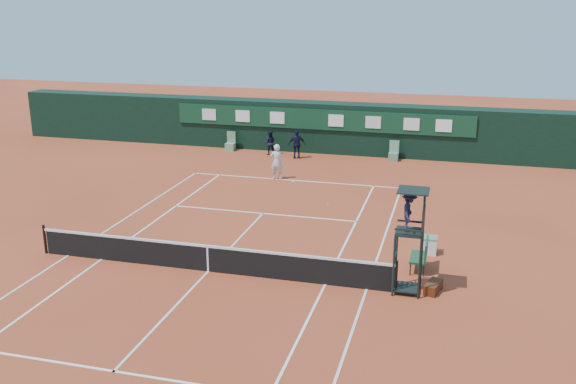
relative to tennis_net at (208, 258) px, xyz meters
The scene contains 14 objects.
ground 0.51m from the tennis_net, ahead, with size 90.00×90.00×0.00m, color #A74427.
court_lines 0.50m from the tennis_net, ahead, with size 11.05×23.85×0.01m.
tennis_net is the anchor object (origin of this frame).
back_wall 18.77m from the tennis_net, 90.00° to the left, with size 40.00×1.65×3.00m.
linesman_chair_left 18.33m from the tennis_net, 107.46° to the left, with size 0.55×0.50×1.15m.
linesman_chair_right 18.05m from the tennis_net, 75.57° to the left, with size 0.55×0.50×1.15m.
umpire_chair 7.00m from the tennis_net, ahead, with size 0.96×0.95×3.42m.
player_bench 7.36m from the tennis_net, 16.03° to the left, with size 0.56×1.20×1.10m.
tennis_bag 7.58m from the tennis_net, ahead, with size 0.38×0.87×0.33m, color black.
cooler 8.12m from the tennis_net, 26.67° to the left, with size 0.57×0.57×0.65m.
tennis_ball 8.73m from the tennis_net, 73.29° to the left, with size 0.07×0.07×0.07m, color #CFD932.
player 11.95m from the tennis_net, 94.49° to the left, with size 0.68×0.45×1.86m, color silver.
ball_kid_left 17.28m from the tennis_net, 99.44° to the left, with size 0.71×0.55×1.46m, color black.
ball_kid_right 16.58m from the tennis_net, 93.55° to the left, with size 0.99×0.41×1.69m, color black.
Camera 1 is at (7.91, -18.95, 9.04)m, focal length 40.00 mm.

